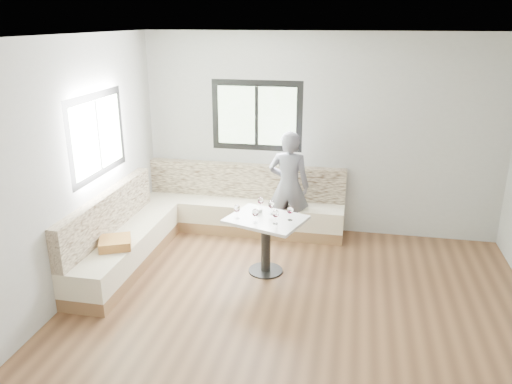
# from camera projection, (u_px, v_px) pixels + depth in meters

# --- Properties ---
(room) EXTENTS (5.01, 5.01, 2.81)m
(room) POSITION_uv_depth(u_px,v_px,m) (291.00, 190.00, 4.72)
(room) COLOR brown
(room) RESTS_ON ground
(banquette) EXTENTS (2.90, 2.80, 0.95)m
(banquette) POSITION_uv_depth(u_px,v_px,m) (195.00, 222.00, 6.80)
(banquette) COLOR olive
(banquette) RESTS_ON ground
(table) EXTENTS (1.03, 0.91, 0.71)m
(table) POSITION_uv_depth(u_px,v_px,m) (266.00, 232.00, 5.98)
(table) COLOR black
(table) RESTS_ON ground
(person) EXTENTS (0.58, 0.39, 1.55)m
(person) POSITION_uv_depth(u_px,v_px,m) (289.00, 186.00, 6.84)
(person) COLOR slate
(person) RESTS_ON ground
(olive_ramekin) EXTENTS (0.10, 0.10, 0.04)m
(olive_ramekin) POSITION_uv_depth(u_px,v_px,m) (258.00, 210.00, 6.10)
(olive_ramekin) COLOR white
(olive_ramekin) RESTS_ON table
(wine_glass_a) EXTENTS (0.08, 0.08, 0.17)m
(wine_glass_a) POSITION_uv_depth(u_px,v_px,m) (237.00, 209.00, 5.87)
(wine_glass_a) COLOR white
(wine_glass_a) RESTS_ON table
(wine_glass_b) EXTENTS (0.08, 0.08, 0.17)m
(wine_glass_b) POSITION_uv_depth(u_px,v_px,m) (255.00, 213.00, 5.74)
(wine_glass_b) COLOR white
(wine_glass_b) RESTS_ON table
(wine_glass_c) EXTENTS (0.08, 0.08, 0.17)m
(wine_glass_c) POSITION_uv_depth(u_px,v_px,m) (276.00, 214.00, 5.71)
(wine_glass_c) COLOR white
(wine_glass_c) RESTS_ON table
(wine_glass_d) EXTENTS (0.08, 0.08, 0.17)m
(wine_glass_d) POSITION_uv_depth(u_px,v_px,m) (271.00, 205.00, 6.00)
(wine_glass_d) COLOR white
(wine_glass_d) RESTS_ON table
(wine_glass_e) EXTENTS (0.08, 0.08, 0.17)m
(wine_glass_e) POSITION_uv_depth(u_px,v_px,m) (290.00, 211.00, 5.82)
(wine_glass_e) COLOR white
(wine_glass_e) RESTS_ON table
(wine_glass_f) EXTENTS (0.08, 0.08, 0.17)m
(wine_glass_f) POSITION_uv_depth(u_px,v_px,m) (261.00, 201.00, 6.13)
(wine_glass_f) COLOR white
(wine_glass_f) RESTS_ON table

